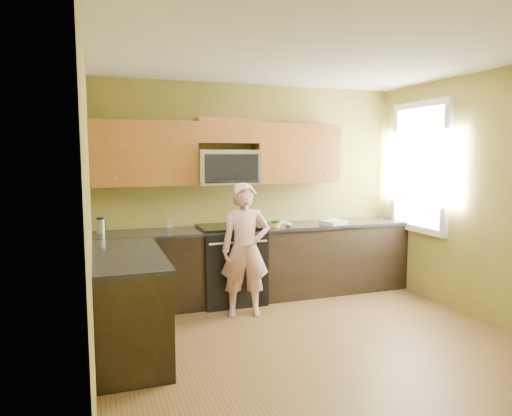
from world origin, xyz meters
name	(u,v)px	position (x,y,z in m)	size (l,w,h in m)	color
floor	(322,350)	(0.00, 0.00, 0.00)	(4.00, 4.00, 0.00)	brown
ceiling	(327,52)	(0.00, 0.00, 2.70)	(4.00, 4.00, 0.00)	white
wall_back	(253,190)	(0.00, 2.00, 1.35)	(4.00, 4.00, 0.00)	olive
wall_front	(512,248)	(0.00, -2.00, 1.35)	(4.00, 4.00, 0.00)	olive
wall_left	(89,216)	(-2.00, 0.00, 1.35)	(4.00, 4.00, 0.00)	olive
wall_right	(496,199)	(2.00, 0.00, 1.35)	(4.00, 4.00, 0.00)	olive
cabinet_back_run	(260,264)	(0.00, 1.70, 0.44)	(4.00, 0.60, 0.88)	black
cabinet_left_run	(128,304)	(-1.70, 0.60, 0.44)	(0.60, 1.60, 0.88)	black
countertop_back	(261,228)	(0.00, 1.69, 0.90)	(4.00, 0.62, 0.04)	black
countertop_left	(128,255)	(-1.69, 0.60, 0.90)	(0.62, 1.60, 0.04)	black
stove	(231,264)	(-0.40, 1.68, 0.47)	(0.76, 0.65, 0.95)	black
microwave	(227,184)	(-0.40, 1.80, 1.45)	(0.76, 0.40, 0.42)	silver
upper_cab_left	(145,186)	(-1.39, 1.83, 1.45)	(1.22, 0.33, 0.75)	brown
upper_cab_right	(296,182)	(0.54, 1.83, 1.45)	(1.12, 0.33, 0.75)	brown
upper_cab_over_mw	(226,131)	(-0.40, 1.83, 2.10)	(0.76, 0.33, 0.30)	brown
window	(420,167)	(1.98, 1.20, 1.65)	(0.06, 1.06, 1.66)	white
woman	(245,250)	(-0.38, 1.15, 0.75)	(0.55, 0.36, 1.50)	#D96F6C
frying_pan	(244,228)	(-0.30, 1.46, 0.95)	(0.27, 0.47, 0.06)	black
butter_tub	(276,227)	(0.15, 1.56, 0.92)	(0.13, 0.13, 0.09)	yellow
toast_slice	(282,226)	(0.23, 1.56, 0.93)	(0.11, 0.11, 0.01)	#B27F47
napkin_a	(288,224)	(0.30, 1.54, 0.95)	(0.11, 0.12, 0.06)	silver
napkin_b	(282,223)	(0.26, 1.63, 0.95)	(0.12, 0.13, 0.07)	silver
dish_towel	(333,222)	(0.94, 1.54, 0.95)	(0.30, 0.24, 0.05)	silver
travel_mug	(101,234)	(-1.90, 1.77, 0.92)	(0.09, 0.09, 0.19)	silver
glass_b	(170,223)	(-1.10, 1.91, 0.98)	(0.07, 0.07, 0.12)	silver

